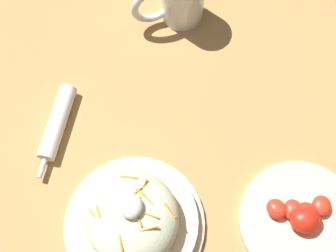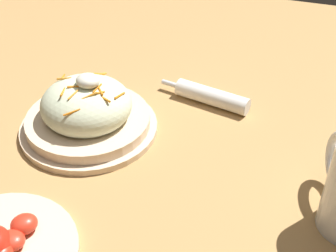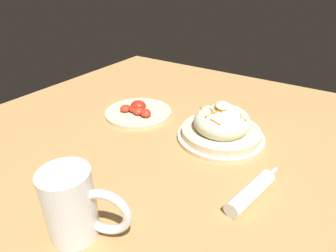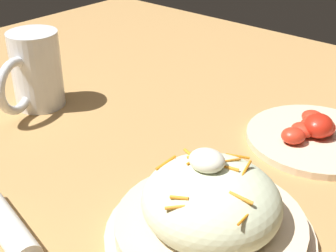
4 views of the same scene
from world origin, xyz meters
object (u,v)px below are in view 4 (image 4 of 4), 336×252
Objects in this scene: salad_plate at (210,213)px; tomato_plate at (315,134)px; beer_mug at (35,73)px; napkin_roll at (5,224)px.

tomato_plate is at bearing -88.33° from salad_plate.
beer_mug reaches higher than tomato_plate.
beer_mug is 0.69× the size of tomato_plate.
beer_mug reaches higher than salad_plate.
beer_mug is 0.81× the size of napkin_roll.
beer_mug is at bearing -10.43° from salad_plate.
salad_plate is at bearing 169.57° from beer_mug.
napkin_roll is at bearing 39.04° from salad_plate.
salad_plate is 0.28m from tomato_plate.
beer_mug is (0.43, -0.08, 0.02)m from salad_plate.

